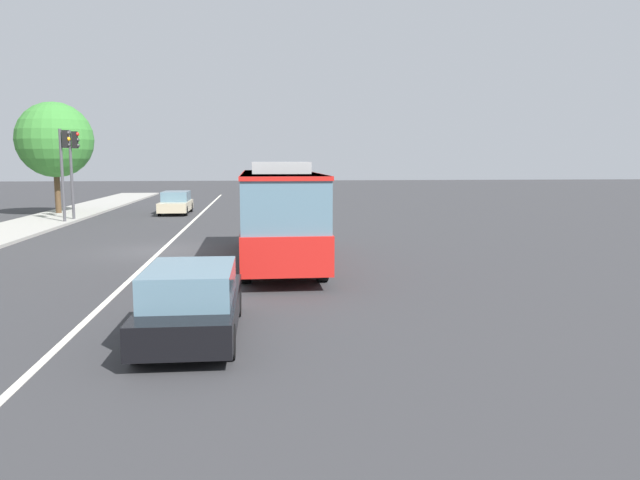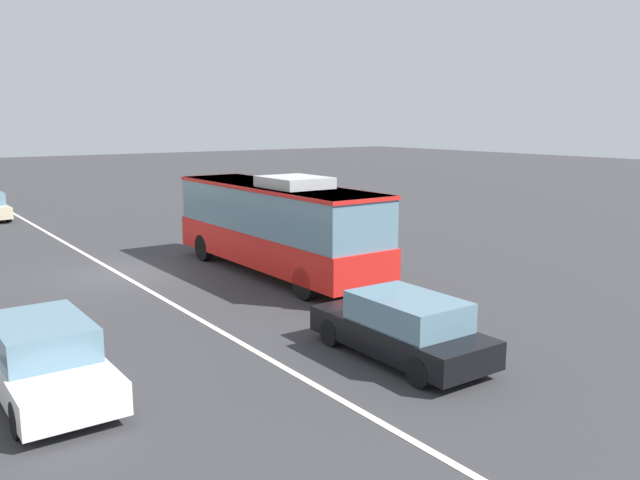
% 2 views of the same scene
% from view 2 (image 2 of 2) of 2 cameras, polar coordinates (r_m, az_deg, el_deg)
% --- Properties ---
extents(ground_plane, '(160.00, 160.00, 0.00)m').
position_cam_2_polar(ground_plane, '(23.89, -17.16, -2.80)').
color(ground_plane, '#333335').
extents(lane_centre_line, '(76.00, 0.16, 0.01)m').
position_cam_2_polar(lane_centre_line, '(23.89, -17.17, -2.79)').
color(lane_centre_line, silver).
rests_on(lane_centre_line, ground_plane).
extents(transit_bus, '(10.02, 2.57, 3.46)m').
position_cam_2_polar(transit_bus, '(22.56, -3.87, 1.56)').
color(transit_bus, red).
rests_on(transit_bus, ground_plane).
extents(sedan_black, '(4.51, 1.84, 1.46)m').
position_cam_2_polar(sedan_black, '(14.81, 7.18, -7.56)').
color(sedan_black, black).
rests_on(sedan_black, ground_plane).
extents(sedan_white, '(4.50, 1.83, 1.46)m').
position_cam_2_polar(sedan_white, '(13.91, -22.86, -9.54)').
color(sedan_white, white).
rests_on(sedan_white, ground_plane).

